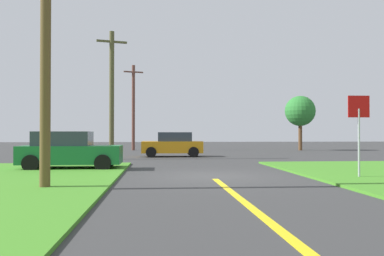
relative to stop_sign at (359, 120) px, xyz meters
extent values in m
plane|color=#373737|center=(-4.84, 1.36, -1.98)|extent=(120.00, 120.00, 0.00)
cube|color=yellow|center=(-4.84, -6.64, -1.97)|extent=(0.20, 14.00, 0.01)
cylinder|color=#9EA0A8|center=(0.00, 0.00, -0.79)|extent=(0.07, 0.07, 2.37)
cube|color=red|center=(0.00, 0.00, 0.47)|extent=(0.74, 0.06, 0.74)
cube|color=orange|center=(-5.82, 13.74, -1.34)|extent=(4.02, 1.91, 0.76)
cube|color=#2D3842|center=(-5.65, 13.74, -0.66)|extent=(2.22, 1.66, 0.60)
cylinder|color=black|center=(-7.19, 12.84, -1.64)|extent=(0.68, 0.23, 0.68)
cylinder|color=black|center=(-7.17, 14.67, -1.64)|extent=(0.68, 0.23, 0.68)
cylinder|color=black|center=(-4.47, 12.81, -1.64)|extent=(0.68, 0.23, 0.68)
cylinder|color=black|center=(-4.45, 14.64, -1.64)|extent=(0.68, 0.23, 0.68)
cube|color=#196B33|center=(-10.42, 4.40, -1.34)|extent=(4.19, 1.74, 0.76)
cube|color=#2D3842|center=(-10.77, 4.40, -0.66)|extent=(2.31, 1.53, 0.60)
cylinder|color=black|center=(-9.00, 5.25, -1.64)|extent=(0.68, 0.22, 0.68)
cylinder|color=black|center=(-9.00, 3.56, -1.64)|extent=(0.68, 0.22, 0.68)
cylinder|color=black|center=(-11.85, 5.24, -1.64)|extent=(0.68, 0.22, 0.68)
cylinder|color=black|center=(-11.84, 3.55, -1.64)|extent=(0.68, 0.22, 0.68)
cylinder|color=brown|center=(-9.84, -1.74, 1.55)|extent=(0.28, 0.28, 7.05)
cylinder|color=brown|center=(-9.52, 11.23, 1.84)|extent=(0.29, 0.29, 7.64)
cube|color=brown|center=(-9.52, 11.23, 5.05)|extent=(1.77, 0.58, 0.12)
cylinder|color=brown|center=(-9.02, 24.21, 1.94)|extent=(0.29, 0.29, 7.83)
cube|color=brown|center=(-9.02, 24.21, 5.23)|extent=(1.77, 0.60, 0.12)
cylinder|color=brown|center=(6.25, 22.88, -0.72)|extent=(0.34, 0.34, 2.51)
sphere|color=#2A7A2E|center=(6.25, 22.88, 1.64)|extent=(2.77, 2.77, 2.77)
camera|label=1|loc=(-6.76, -13.07, -0.45)|focal=37.72mm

